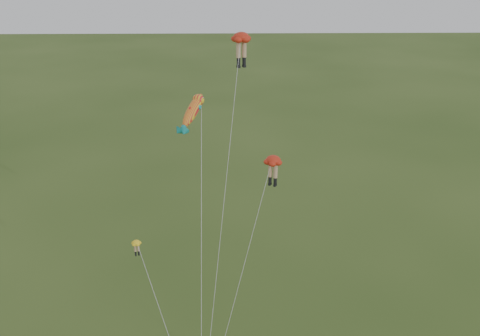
{
  "coord_description": "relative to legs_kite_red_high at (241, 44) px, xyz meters",
  "views": [
    {
      "loc": [
        1.61,
        -30.89,
        29.38
      ],
      "look_at": [
        2.29,
        6.0,
        13.41
      ],
      "focal_mm": 40.0,
      "sensor_mm": 36.0,
      "label": 1
    }
  ],
  "objects": [
    {
      "name": "legs_kite_yellow",
      "position": [
        -7.62,
        -7.42,
        -14.36
      ],
      "size": [
        5.17,
        8.86,
        8.47
      ],
      "rotation": [
        0.0,
        0.0,
        0.33
      ],
      "color": "yellow",
      "rests_on": "ground"
    },
    {
      "name": "legs_kite_red_mid",
      "position": [
        2.08,
        -6.67,
        -7.42
      ],
      "size": [
        5.26,
        6.06,
        15.2
      ],
      "rotation": [
        0.0,
        0.0,
        -0.52
      ],
      "color": "red",
      "rests_on": "ground"
    },
    {
      "name": "fish_kite",
      "position": [
        -3.53,
        -4.94,
        -3.9
      ],
      "size": [
        2.2,
        9.47,
        19.29
      ],
      "rotation": [
        0.59,
        0.0,
        -0.47
      ],
      "color": "yellow",
      "rests_on": "ground"
    },
    {
      "name": "legs_kite_red_high",
      "position": [
        0.0,
        0.0,
        0.0
      ],
      "size": [
        3.92,
        12.33,
        22.73
      ],
      "rotation": [
        0.0,
        0.0,
        0.43
      ],
      "color": "red",
      "rests_on": "ground"
    }
  ]
}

